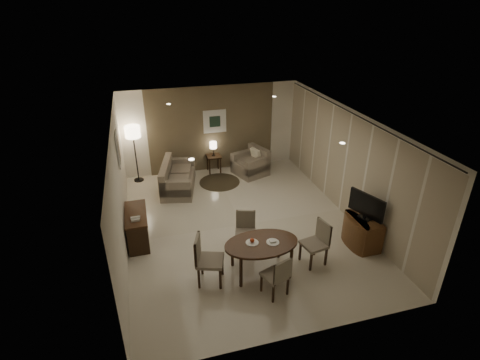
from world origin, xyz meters
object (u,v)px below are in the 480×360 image
object	(u,v)px
dining_table	(261,257)
floor_lamp	(136,154)
tv_cabinet	(363,231)
chair_far	(245,233)
armchair	(250,162)
chair_left	(210,260)
side_table	(214,164)
sofa	(178,176)
console_desk	(137,227)
chair_right	(314,244)
chair_near	(275,275)

from	to	relation	value
dining_table	floor_lamp	distance (m)	5.51
tv_cabinet	floor_lamp	distance (m)	6.75
chair_far	armchair	size ratio (longest dim) A/B	0.98
chair_left	tv_cabinet	bearing A→B (deg)	-66.96
side_table	floor_lamp	bearing A→B (deg)	-179.96
armchair	side_table	bearing A→B (deg)	-134.18
sofa	floor_lamp	world-z (taller)	floor_lamp
armchair	console_desk	bearing A→B (deg)	-72.53
chair_far	chair_left	world-z (taller)	chair_left
dining_table	chair_right	distance (m)	1.15
console_desk	floor_lamp	bearing A→B (deg)	88.08
console_desk	chair_left	distance (m)	2.23
console_desk	chair_far	bearing A→B (deg)	-24.03
chair_left	chair_far	bearing A→B (deg)	-32.04
chair_right	sofa	xyz separation A→B (m)	(-2.30, 4.16, -0.07)
chair_near	side_table	bearing A→B (deg)	-109.87
chair_far	tv_cabinet	bearing A→B (deg)	7.45
chair_far	floor_lamp	world-z (taller)	floor_lamp
chair_near	floor_lamp	xyz separation A→B (m)	(-2.33, 5.66, 0.43)
chair_right	floor_lamp	size ratio (longest dim) A/B	0.55
console_desk	chair_far	xyz separation A→B (m)	(2.27, -1.01, 0.08)
sofa	floor_lamp	distance (m)	1.49
chair_left	side_table	xyz separation A→B (m)	(1.13, 5.01, -0.24)
chair_near	tv_cabinet	bearing A→B (deg)	-178.78
floor_lamp	dining_table	bearing A→B (deg)	-65.46
chair_right	armchair	world-z (taller)	chair_right
chair_left	sofa	bearing A→B (deg)	20.00
console_desk	chair_left	xyz separation A→B (m)	(1.34, -1.78, 0.14)
armchair	floor_lamp	size ratio (longest dim) A/B	0.54
sofa	armchair	size ratio (longest dim) A/B	1.85
console_desk	tv_cabinet	bearing A→B (deg)	-17.05
armchair	side_table	size ratio (longest dim) A/B	1.68
dining_table	chair_far	world-z (taller)	chair_far
side_table	sofa	bearing A→B (deg)	-144.94
chair_left	chair_right	distance (m)	2.20
console_desk	side_table	xyz separation A→B (m)	(2.47, 3.23, -0.10)
tv_cabinet	chair_far	world-z (taller)	chair_far
tv_cabinet	sofa	size ratio (longest dim) A/B	0.52
chair_near	chair_right	bearing A→B (deg)	-169.55
tv_cabinet	side_table	size ratio (longest dim) A/B	1.61
chair_left	floor_lamp	bearing A→B (deg)	32.29
chair_far	console_desk	bearing A→B (deg)	173.97
chair_near	console_desk	bearing A→B (deg)	-64.42
console_desk	armchair	distance (m)	4.49
tv_cabinet	chair_left	size ratio (longest dim) A/B	0.87
console_desk	sofa	distance (m)	2.66
chair_far	side_table	distance (m)	4.25
side_table	floor_lamp	size ratio (longest dim) A/B	0.32
dining_table	tv_cabinet	bearing A→B (deg)	5.89
console_desk	chair_left	bearing A→B (deg)	-53.11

